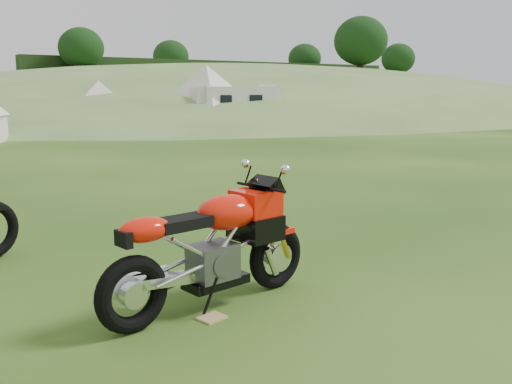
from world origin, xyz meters
TOP-DOWN VIEW (x-y plane):
  - ground at (0.00, 0.00)m, footprint 120.00×120.00m
  - hillside at (24.00, 40.00)m, footprint 80.00×64.00m
  - hedgerow at (24.00, 40.00)m, footprint 36.00×1.20m
  - sport_motorcycle at (-1.07, 0.04)m, footprint 2.12×0.78m
  - plywood_board at (-1.20, -0.18)m, footprint 0.25×0.22m
  - tent_mid at (5.69, 22.23)m, footprint 3.29×3.29m
  - tent_right at (9.88, 19.49)m, footprint 4.28×4.28m
  - caravan at (10.81, 18.53)m, footprint 4.56×2.51m

SIDE VIEW (x-z plane):
  - ground at x=0.00m, z-range 0.00..0.00m
  - hillside at x=24.00m, z-range -4.00..4.00m
  - hedgerow at x=24.00m, z-range -4.30..4.30m
  - plywood_board at x=-1.20m, z-range 0.00..0.02m
  - sport_motorcycle at x=-1.07m, z-range 0.00..1.24m
  - caravan at x=10.81m, z-range 0.00..2.03m
  - tent_mid at x=5.69m, z-range 0.00..2.40m
  - tent_right at x=9.88m, z-range 0.00..2.84m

